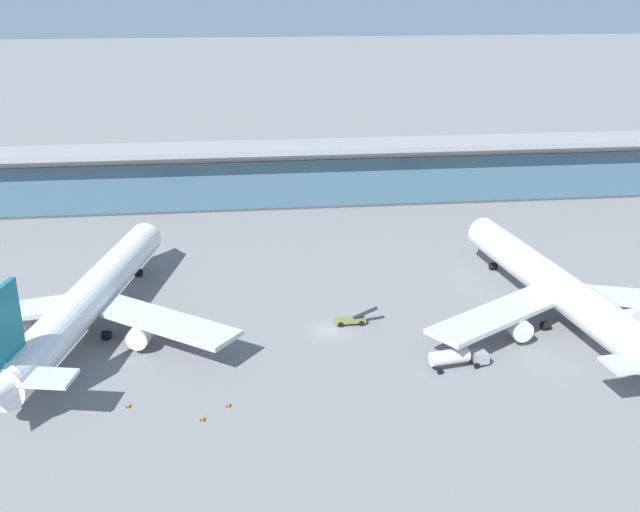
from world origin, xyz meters
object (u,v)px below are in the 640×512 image
object	(u,v)px
service_truck_mid_apron_olive	(352,320)
safety_cone_bravo	(128,405)
airliner_left_stand	(86,301)
safety_cone_charlie	(203,418)
service_truck_near_nose_grey	(456,357)
service_truck_under_wing_red	(42,356)
airliner_centre_stand	(562,291)
safety_cone_delta	(229,404)

from	to	relation	value
service_truck_mid_apron_olive	safety_cone_bravo	distance (m)	38.57
airliner_left_stand	safety_cone_charlie	world-z (taller)	airliner_left_stand
safety_cone_bravo	service_truck_mid_apron_olive	bearing A→B (deg)	32.44
service_truck_near_nose_grey	service_truck_under_wing_red	distance (m)	59.50
service_truck_near_nose_grey	service_truck_under_wing_red	bearing A→B (deg)	171.30
airliner_centre_stand	service_truck_near_nose_grey	distance (m)	24.26
airliner_centre_stand	safety_cone_bravo	bearing A→B (deg)	-165.38
service_truck_under_wing_red	safety_cone_delta	world-z (taller)	service_truck_under_wing_red
airliner_centre_stand	safety_cone_bravo	world-z (taller)	airliner_centre_stand
airliner_centre_stand	service_truck_under_wing_red	size ratio (longest dim) A/B	22.45
service_truck_near_nose_grey	service_truck_mid_apron_olive	world-z (taller)	service_truck_near_nose_grey
safety_cone_charlie	service_truck_mid_apron_olive	bearing A→B (deg)	47.39
airliner_centre_stand	service_truck_mid_apron_olive	bearing A→B (deg)	173.84
airliner_centre_stand	service_truck_near_nose_grey	size ratio (longest dim) A/B	7.53
service_truck_mid_apron_olive	safety_cone_bravo	size ratio (longest dim) A/B	9.74
airliner_left_stand	safety_cone_bravo	size ratio (longest dim) A/B	94.56
safety_cone_delta	service_truck_under_wing_red	bearing A→B (deg)	150.14
service_truck_mid_apron_olive	safety_cone_delta	world-z (taller)	service_truck_mid_apron_olive
service_truck_mid_apron_olive	safety_cone_bravo	bearing A→B (deg)	-147.56
airliner_centre_stand	service_truck_mid_apron_olive	xyz separation A→B (m)	(-33.07, 3.57, -4.79)
safety_cone_bravo	airliner_left_stand	bearing A→B (deg)	110.67
airliner_centre_stand	safety_cone_delta	distance (m)	56.15
safety_cone_bravo	safety_cone_delta	world-z (taller)	same
service_truck_near_nose_grey	safety_cone_delta	size ratio (longest dim) A/B	12.65
safety_cone_charlie	safety_cone_delta	bearing A→B (deg)	41.29
service_truck_mid_apron_olive	airliner_centre_stand	bearing A→B (deg)	-6.16
service_truck_under_wing_red	service_truck_mid_apron_olive	bearing A→B (deg)	8.30
service_truck_under_wing_red	safety_cone_delta	bearing A→B (deg)	-29.86
service_truck_under_wing_red	safety_cone_charlie	xyz separation A→B (m)	(23.43, -18.16, -0.56)
airliner_centre_stand	safety_cone_bravo	size ratio (longest dim) A/B	95.31
service_truck_near_nose_grey	safety_cone_bravo	bearing A→B (deg)	-173.74
airliner_centre_stand	safety_cone_delta	world-z (taller)	airliner_centre_stand
service_truck_mid_apron_olive	safety_cone_charlie	xyz separation A→B (m)	(-22.92, -24.92, -0.49)
airliner_left_stand	service_truck_near_nose_grey	xyz separation A→B (m)	(53.41, -17.35, -3.89)
airliner_left_stand	safety_cone_delta	world-z (taller)	airliner_left_stand
service_truck_under_wing_red	safety_cone_delta	xyz separation A→B (m)	(26.67, -15.31, -0.56)
service_truck_near_nose_grey	safety_cone_charlie	size ratio (longest dim) A/B	12.65
service_truck_under_wing_red	safety_cone_charlie	size ratio (longest dim) A/B	4.25
airliner_left_stand	safety_cone_charlie	xyz separation A→B (m)	(18.04, -26.51, -5.28)
airliner_left_stand	service_truck_under_wing_red	bearing A→B (deg)	-122.86
service_truck_under_wing_red	service_truck_mid_apron_olive	size ratio (longest dim) A/B	0.44
airliner_left_stand	service_truck_mid_apron_olive	distance (m)	41.27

